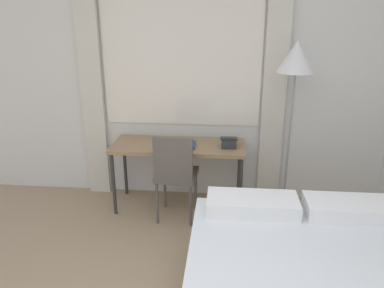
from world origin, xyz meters
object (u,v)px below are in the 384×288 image
at_px(telephone, 229,143).
at_px(book, 184,145).
at_px(desk, 178,149).
at_px(standing_lamp, 295,71).
at_px(desk_chair, 175,172).

relative_size(telephone, book, 0.75).
bearing_deg(book, desk, 146.65).
bearing_deg(book, standing_lamp, -1.69).
height_order(desk, desk_chair, desk_chair).
distance_m(telephone, book, 0.46).
relative_size(desk_chair, standing_lamp, 0.52).
distance_m(standing_lamp, telephone, 0.95).
xyz_separation_m(desk, telephone, (0.53, -0.02, 0.10)).
distance_m(desk_chair, standing_lamp, 1.50).
bearing_deg(standing_lamp, desk, 176.20).
height_order(desk, standing_lamp, standing_lamp).
xyz_separation_m(desk_chair, telephone, (0.52, 0.27, 0.23)).
bearing_deg(book, desk_chair, -103.94).
height_order(desk, book, book).
distance_m(desk, telephone, 0.54).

